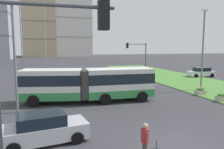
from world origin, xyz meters
name	(u,v)px	position (x,y,z in m)	size (l,w,h in m)	color
ground_plane	(181,147)	(0.00, 0.00, 0.00)	(260.00, 260.00, 0.00)	#38383D
articulated_bus	(88,84)	(-2.68, 10.36, 1.65)	(12.03, 4.15, 3.00)	silver
car_white_van	(201,72)	(18.40, 21.28, 0.75)	(4.50, 2.24, 1.58)	silver
car_maroon_sedan	(49,81)	(-6.04, 19.17, 0.75)	(4.61, 2.51, 1.58)	maroon
car_silver_hatch	(44,129)	(-6.54, 2.54, 0.75)	(4.60, 2.48, 1.58)	#B7BABF
pedestrian_crossing	(145,140)	(-2.32, -0.73, 1.00)	(0.36, 0.57, 1.74)	#4C4238
flower_planter_2	(222,97)	(8.97, 6.80, 0.43)	(1.10, 0.56, 0.74)	#B7AD9E
flower_planter_3	(201,91)	(8.97, 9.67, 0.43)	(1.10, 0.56, 0.74)	#B7AD9E
traffic_light_near_left	(36,76)	(-6.54, -3.00, 4.22)	(3.14, 0.28, 6.23)	#474C51
traffic_light_far_right	(139,54)	(7.43, 22.00, 3.85)	(3.44, 0.28, 5.58)	#474C51
streetlight_left	(14,52)	(-8.50, 8.62, 4.57)	(0.70, 0.28, 8.27)	slate
streetlight_median	(203,47)	(10.87, 11.97, 5.01)	(0.70, 0.28, 9.14)	slate
apartment_tower_westcentre	(39,7)	(-8.87, 109.18, 25.03)	(15.38, 18.42, 50.01)	tan
apartment_tower_centre	(70,11)	(6.77, 108.06, 23.60)	(19.92, 15.39, 47.16)	silver
transmission_pylon	(32,5)	(-9.31, 56.28, 16.32)	(9.00, 6.24, 29.80)	gray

